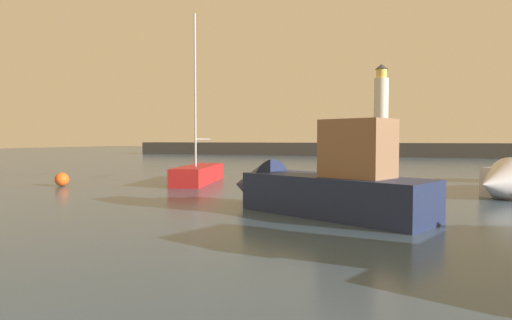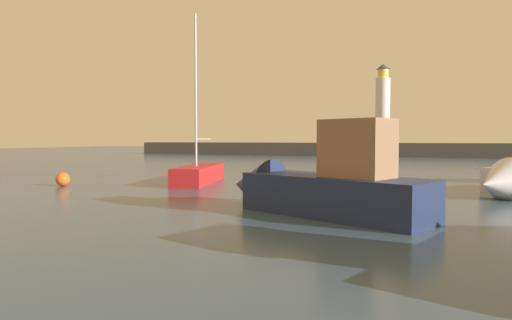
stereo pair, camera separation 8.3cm
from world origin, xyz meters
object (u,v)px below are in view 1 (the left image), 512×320
Objects in this scene: sailboat_moored at (199,173)px; mooring_buoy at (62,179)px; lighthouse at (381,106)px; motorboat_1 at (313,186)px.

mooring_buoy is at bearing -144.82° from sailboat_moored.
lighthouse is at bearing 75.94° from mooring_buoy.
motorboat_1 is at bearing -87.36° from lighthouse.
motorboat_1 is 16.03m from mooring_buoy.
motorboat_1 is 0.86× the size of sailboat_moored.
sailboat_moored is at bearing 35.18° from mooring_buoy.
lighthouse reaches higher than motorboat_1.
lighthouse is 1.41× the size of motorboat_1.
lighthouse reaches higher than mooring_buoy.
motorboat_1 reaches higher than mooring_buoy.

